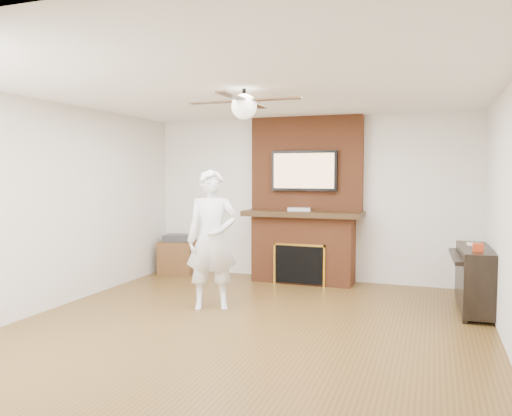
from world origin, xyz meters
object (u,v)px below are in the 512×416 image
(side_table, at_px, (178,255))
(piano, at_px, (474,277))
(fireplace, at_px, (304,216))
(person, at_px, (212,240))

(side_table, bearing_deg, piano, -23.09)
(fireplace, xyz_separation_m, side_table, (-2.13, -0.07, -0.71))
(side_table, relative_size, piano, 0.54)
(person, distance_m, side_table, 2.38)
(piano, bearing_deg, person, -165.19)
(fireplace, height_order, side_table, fireplace)
(fireplace, height_order, person, fireplace)
(fireplace, distance_m, piano, 2.58)
(fireplace, bearing_deg, side_table, -178.20)
(person, bearing_deg, piano, -7.06)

